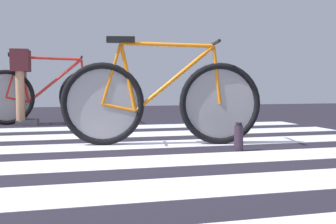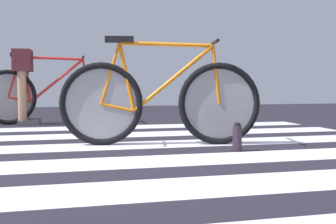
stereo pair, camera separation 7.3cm
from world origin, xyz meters
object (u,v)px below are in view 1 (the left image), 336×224
at_px(bicycle_1_of_2, 161,101).
at_px(cyclist_2_of_2, 22,76).
at_px(water_bottle, 239,138).
at_px(bicycle_2_of_2, 47,95).

distance_m(bicycle_1_of_2, cyclist_2_of_2, 2.61).
bearing_deg(water_bottle, bicycle_1_of_2, 136.91).
relative_size(bicycle_2_of_2, cyclist_2_of_2, 1.79).
height_order(bicycle_1_of_2, water_bottle, bicycle_1_of_2).
height_order(cyclist_2_of_2, water_bottle, cyclist_2_of_2).
bearing_deg(bicycle_2_of_2, bicycle_1_of_2, -63.53).
bearing_deg(bicycle_2_of_2, cyclist_2_of_2, -180.00).
xyz_separation_m(bicycle_1_of_2, bicycle_2_of_2, (-1.02, 2.22, 0.00)).
bearing_deg(bicycle_1_of_2, water_bottle, -32.51).
relative_size(bicycle_1_of_2, bicycle_2_of_2, 0.99).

